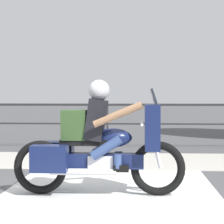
% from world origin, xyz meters
% --- Properties ---
extents(ground_plane, '(120.00, 120.00, 0.00)m').
position_xyz_m(ground_plane, '(0.00, 0.00, 0.00)').
color(ground_plane, '#4C4C4F').
extents(sidewalk_band, '(44.00, 2.40, 0.01)m').
position_xyz_m(sidewalk_band, '(0.00, 3.40, 0.01)').
color(sidewalk_band, '#B7B2A8').
rests_on(sidewalk_band, ground).
extents(crosswalk_band, '(3.02, 6.00, 0.01)m').
position_xyz_m(crosswalk_band, '(0.43, -0.20, 0.00)').
color(crosswalk_band, silver).
rests_on(crosswalk_band, ground).
extents(fence_railing, '(36.00, 0.05, 1.17)m').
position_xyz_m(fence_railing, '(0.00, 5.57, 0.92)').
color(fence_railing, '#232326').
rests_on(fence_railing, ground).
extents(motorcycle, '(2.37, 0.76, 1.58)m').
position_xyz_m(motorcycle, '(0.26, 0.18, 0.70)').
color(motorcycle, black).
rests_on(motorcycle, ground).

